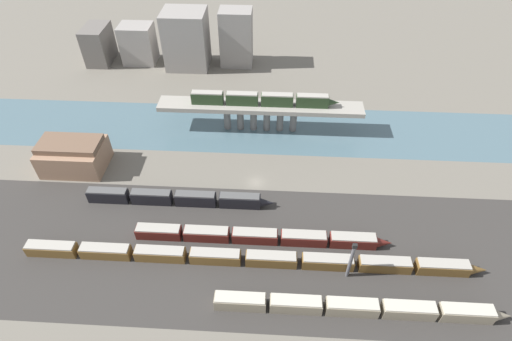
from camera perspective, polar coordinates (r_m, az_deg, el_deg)
The scene contains 15 objects.
ground_plane at distance 116.54m, azimuth -0.03°, elevation -1.74°, with size 400.00×400.00×0.00m, color #666056.
railbed_yard at distance 100.96m, azimuth -0.80°, elevation -11.36°, with size 280.00×42.00×0.01m, color #33302D.
river_water at distance 136.24m, azimuth 0.59°, elevation 5.99°, with size 320.00×26.51×0.01m, color #47606B.
bridge at distance 131.71m, azimuth 0.61°, elevation 8.68°, with size 66.58×7.47×9.71m.
train_on_bridge at distance 129.47m, azimuth 0.97°, elevation 10.13°, with size 47.45×2.61×4.17m.
train_yard_near at distance 93.50m, azimuth 14.43°, elevation -18.43°, with size 63.62×3.04×3.76m.
train_yard_mid at distance 97.62m, azimuth -0.84°, elevation -12.42°, with size 110.33×2.97×3.41m.
train_yard_far at distance 101.44m, azimuth 0.71°, elevation -9.40°, with size 64.29×3.07×3.42m.
train_yard_outer at distance 111.52m, azimuth -11.11°, elevation -3.91°, with size 51.48×2.69×4.11m.
warehouse_building at distance 130.50m, azimuth -24.61°, elevation 2.03°, with size 18.12×12.84×9.55m.
signal_tower at distance 94.39m, azimuth 13.39°, elevation -12.40°, with size 1.00×0.80×12.01m.
city_block_far_left at distance 185.55m, azimuth -21.57°, elevation 16.41°, with size 9.18×14.59×14.86m, color #605B56.
city_block_left at distance 179.63m, azimuth -16.46°, elevation 16.95°, with size 13.16×10.22×15.82m, color gray.
city_block_center at distance 170.96m, azimuth -9.92°, elevation 17.97°, with size 16.95×14.59×22.65m, color gray.
city_block_right at distance 170.15m, azimuth -2.84°, elevation 18.41°, with size 12.84×9.81×22.66m, color gray.
Camera 1 is at (4.65, -82.62, 82.07)m, focal length 28.00 mm.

